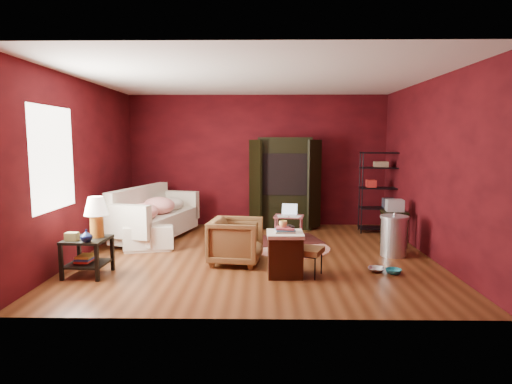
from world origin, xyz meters
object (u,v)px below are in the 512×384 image
sofa (152,217)px  laptop_desk (289,218)px  wire_shelving (381,189)px  hamper (285,253)px  armchair (236,239)px  tv_armoire (285,181)px  side_table (92,228)px

sofa → laptop_desk: (2.55, -0.05, 0.00)m
wire_shelving → hamper: bearing=-123.2°
armchair → laptop_desk: 1.77m
sofa → hamper: 3.20m
armchair → tv_armoire: (0.86, 2.68, 0.61)m
side_table → wire_shelving: 5.46m
hamper → tv_armoire: size_ratio=0.36×
laptop_desk → armchair: bearing=-110.8°
side_table → laptop_desk: 3.52m
tv_armoire → armchair: bearing=-103.7°
hamper → side_table: bearing=179.8°
hamper → laptop_desk: size_ratio=1.05×
tv_armoire → laptop_desk: bearing=-84.9°
sofa → side_table: size_ratio=1.93×
sofa → side_table: 2.17m
armchair → sofa: bearing=54.6°
sofa → side_table: bearing=162.2°
hamper → wire_shelving: wire_shelving is taller
sofa → wire_shelving: (4.42, 0.65, 0.48)m
sofa → tv_armoire: (2.54, 1.10, 0.58)m
side_table → hamper: (2.64, -0.01, -0.33)m
sofa → armchair: (1.67, -1.58, -0.03)m
sofa → tv_armoire: tv_armoire is taller
sofa → side_table: side_table is taller
hamper → sofa: bearing=137.8°
sofa → laptop_desk: 2.56m
armchair → tv_armoire: bearing=-9.8°
armchair → wire_shelving: wire_shelving is taller
armchair → wire_shelving: bearing=-42.8°
hamper → laptop_desk: (0.18, 2.10, 0.09)m
sofa → laptop_desk: sofa is taller
wire_shelving → tv_armoire: bearing=169.4°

